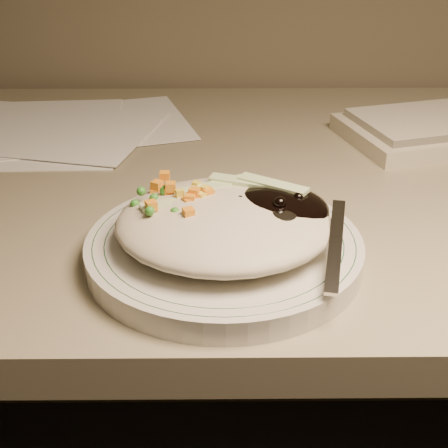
{
  "coord_description": "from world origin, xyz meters",
  "views": [
    {
      "loc": [
        -0.12,
        0.68,
        1.04
      ],
      "look_at": [
        -0.11,
        1.17,
        0.78
      ],
      "focal_mm": 50.0,
      "sensor_mm": 36.0,
      "label": 1
    }
  ],
  "objects": [
    {
      "name": "plate",
      "position": [
        -0.11,
        1.17,
        0.75
      ],
      "size": [
        0.25,
        0.25,
        0.02
      ],
      "primitive_type": "cylinder",
      "color": "silver",
      "rests_on": "desk"
    },
    {
      "name": "papers",
      "position": [
        -0.37,
        1.52,
        0.74
      ],
      "size": [
        0.43,
        0.31,
        0.0
      ],
      "color": "white",
      "rests_on": "desk"
    },
    {
      "name": "meal",
      "position": [
        -0.11,
        1.17,
        0.78
      ],
      "size": [
        0.2,
        0.19,
        0.05
      ],
      "color": "#BBAF97",
      "rests_on": "plate"
    },
    {
      "name": "desk",
      "position": [
        0.0,
        1.38,
        0.54
      ],
      "size": [
        1.4,
        0.7,
        0.74
      ],
      "color": "gray",
      "rests_on": "ground"
    },
    {
      "name": "plate_rim",
      "position": [
        -0.11,
        1.17,
        0.76
      ],
      "size": [
        0.24,
        0.24,
        0.0
      ],
      "color": "#144723",
      "rests_on": "plate"
    }
  ]
}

